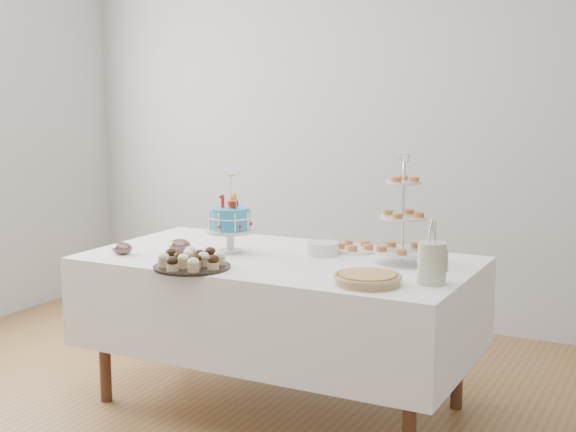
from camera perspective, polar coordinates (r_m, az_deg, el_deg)
The scene contains 12 objects.
floor at distance 3.98m, azimuth -2.72°, elevation -14.67°, with size 5.00×5.00×0.00m, color brown.
walls at distance 3.66m, azimuth -2.88°, elevation 5.09°, with size 5.04×4.04×2.70m.
table at distance 4.05m, azimuth -0.64°, elevation -6.11°, with size 1.92×1.02×0.77m.
birthday_cake at distance 4.10m, azimuth -4.13°, elevation -1.13°, with size 0.26×0.26×0.40m.
cupcake_tray at distance 3.78m, azimuth -6.86°, elevation -3.10°, with size 0.36×0.36×0.08m.
pie at distance 3.47m, azimuth 5.68°, elevation -4.43°, with size 0.30×0.30×0.05m.
tiered_stand at distance 3.86m, azimuth 8.19°, elevation -0.12°, with size 0.28×0.28×0.54m.
plate_stack at distance 4.06m, azimuth 2.47°, elevation -2.32°, with size 0.17×0.17×0.06m.
pastry_plate at distance 4.18m, azimuth 4.78°, elevation -2.21°, with size 0.27×0.27×0.04m.
jam_bowl_a at distance 4.15m, azimuth -11.71°, elevation -2.28°, with size 0.10×0.10×0.06m.
jam_bowl_b at distance 4.17m, azimuth -7.71°, elevation -2.09°, with size 0.11×0.11×0.07m.
utensil_pitcher at distance 3.50m, azimuth 10.20°, elevation -3.20°, with size 0.13×0.12×0.28m.
Camera 1 is at (1.84, -3.15, 1.60)m, focal length 50.00 mm.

